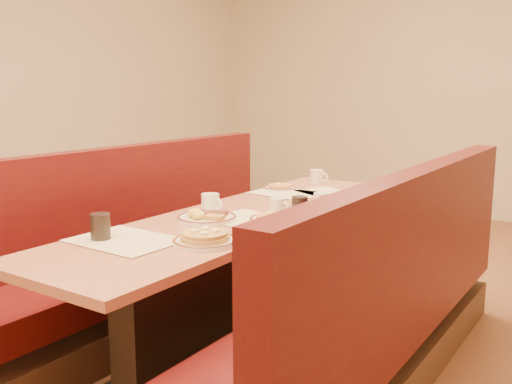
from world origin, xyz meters
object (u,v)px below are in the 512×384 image
Objects in this scene: booth_right at (377,316)px; coffee_mug_b at (211,203)px; diner_table at (246,283)px; booth_left at (146,262)px; coffee_mug_a at (279,206)px; coffee_mug_c at (322,201)px; soda_tumbler_mid at (300,207)px; pancake_plate at (205,239)px; coffee_mug_d at (317,177)px; eggs_plate at (206,217)px; soda_tumbler_near at (100,227)px.

booth_right reaches higher than coffee_mug_b.
diner_table is 1.00× the size of booth_left.
coffee_mug_a is 0.99× the size of coffee_mug_c.
booth_right is 22.67× the size of soda_tumbler_mid.
coffee_mug_d is at bearing 101.40° from pancake_plate.
coffee_mug_d is 1.15× the size of soda_tumbler_mid.
booth_left and booth_right have the same top height.
booth_left is at bearing 178.22° from coffee_mug_b.
coffee_mug_b reaches higher than diner_table.
soda_tumbler_mid is (0.28, 0.07, 0.43)m from diner_table.
coffee_mug_b reaches higher than coffee_mug_a.
soda_tumbler_mid reaches higher than coffee_mug_d.
coffee_mug_c is (1.00, 0.32, 0.43)m from booth_left.
coffee_mug_c is 0.25m from soda_tumbler_mid.
coffee_mug_b is at bearing -174.71° from booth_right.
eggs_plate is at bearing -107.99° from diner_table.
booth_left is 1.16m from pancake_plate.
pancake_plate is at bearing 25.96° from soda_tumbler_near.
coffee_mug_d is at bearing 87.32° from soda_tumbler_near.
booth_left is 1.27m from coffee_mug_d.
diner_table is at bearing -166.47° from soda_tumbler_mid.
booth_right is 0.89m from pancake_plate.
coffee_mug_a is at bearing 29.81° from diner_table.
coffee_mug_d is (0.03, 1.12, -0.00)m from coffee_mug_b.
diner_table is 22.41× the size of coffee_mug_a.
coffee_mug_b is at bearing -8.29° from booth_left.
coffee_mug_a is 0.93m from soda_tumbler_near.
diner_table is at bearing 72.01° from eggs_plate.
booth_right is at bearing -58.46° from coffee_mug_d.
pancake_plate is 0.89m from coffee_mug_c.
diner_table is 21.39× the size of soda_tumbler_near.
coffee_mug_d is 1.09× the size of soda_tumbler_near.
coffee_mug_d reaches higher than coffee_mug_a.
booth_left is 22.41× the size of coffee_mug_a.
coffee_mug_d is (0.60, 1.03, 0.44)m from booth_left.
eggs_plate is 2.61× the size of coffee_mug_c.
pancake_plate is 2.47× the size of soda_tumbler_mid.
diner_table is 0.72m from pancake_plate.
booth_left is 0.81m from eggs_plate.
coffee_mug_b is (-0.16, -0.08, 0.43)m from diner_table.
eggs_plate is 2.22× the size of coffee_mug_b.
booth_right is 19.65× the size of coffee_mug_d.
coffee_mug_a reaches higher than eggs_plate.
booth_left is 21.39× the size of soda_tumbler_near.
booth_left is at bearing 148.26° from pancake_plate.
coffee_mug_c is at bearing 65.78° from soda_tumbler_near.
coffee_mug_d is at bearing 129.96° from booth_right.
coffee_mug_b is 1.04× the size of coffee_mug_d.
eggs_plate is at bearing -139.78° from soda_tumbler_mid.
pancake_plate is at bearing -75.24° from coffee_mug_a.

